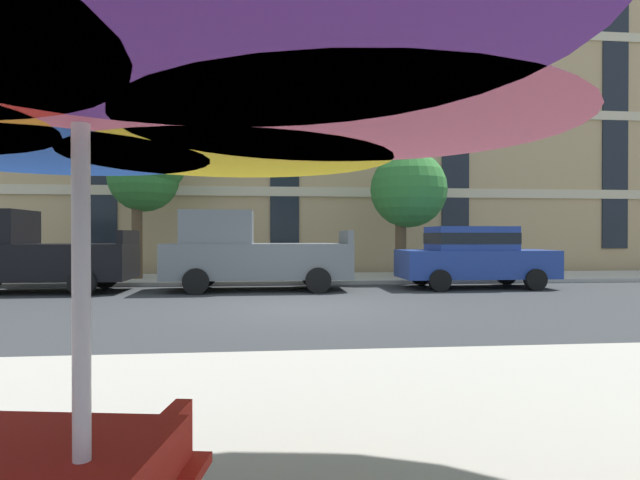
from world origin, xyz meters
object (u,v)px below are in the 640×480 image
Objects in this scene: pickup_black at (24,254)px; sedan_blue at (474,255)px; pickup_gray at (250,253)px; patio_umbrella at (80,46)px; street_tree_left at (146,167)px; street_tree_middle at (408,188)px.

sedan_blue is at bearing -0.00° from pickup_black.
pickup_gray is 12.75m from patio_umbrella.
patio_umbrella is at bearing -90.64° from pickup_gray.
pickup_black is 4.81m from street_tree_left.
street_tree_middle reaches higher than pickup_black.
street_tree_middle is (8.76, -0.25, -0.63)m from street_tree_left.
street_tree_middle is 1.32× the size of patio_umbrella.
patio_umbrella is (-6.60, -12.70, 1.20)m from sedan_blue.
street_tree_left is 1.21× the size of street_tree_middle.
sedan_blue is at bearing -17.15° from street_tree_left.
pickup_gray is at bearing -41.36° from street_tree_left.
street_tree_middle reaches higher than patio_umbrella.
street_tree_middle is at bearing 70.75° from patio_umbrella.
street_tree_left is at bearing 162.85° from sedan_blue.
pickup_black is at bearing -129.00° from street_tree_left.
street_tree_left is at bearing 178.39° from street_tree_middle.
sedan_blue is (6.45, -0.00, -0.08)m from pickup_gray.
street_tree_left reaches higher than pickup_gray.
street_tree_left is (2.48, 3.07, 2.76)m from pickup_black.
patio_umbrella is (5.82, -12.70, 1.12)m from pickup_black.
pickup_gray is at bearing -151.88° from street_tree_middle.
street_tree_middle is at bearing 14.08° from pickup_black.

